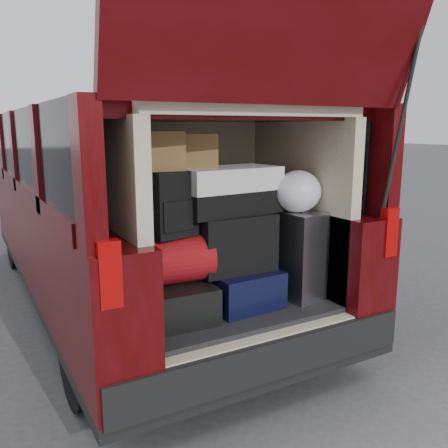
{
  "coord_description": "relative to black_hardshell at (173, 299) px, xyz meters",
  "views": [
    {
      "loc": [
        -1.39,
        -2.28,
        1.64
      ],
      "look_at": [
        0.01,
        0.2,
        1.06
      ],
      "focal_mm": 38.0,
      "sensor_mm": 36.0,
      "label": 1
    }
  ],
  "objects": [
    {
      "name": "navy_hardshell",
      "position": [
        0.44,
        0.01,
        0.01
      ],
      "size": [
        0.45,
        0.54,
        0.23
      ],
      "primitive_type": "cube",
      "rotation": [
        0.0,
        0.0,
        0.04
      ],
      "color": "black",
      "rests_on": "load_floor"
    },
    {
      "name": "backpack",
      "position": [
        -0.0,
        -0.03,
        0.57
      ],
      "size": [
        0.28,
        0.2,
        0.37
      ],
      "primitive_type": "cube",
      "rotation": [
        0.0,
        0.0,
        0.19
      ],
      "color": "black",
      "rests_on": "red_duffel"
    },
    {
      "name": "minivan",
      "position": [
        0.36,
        1.69,
        0.25
      ],
      "size": [
        1.9,
        5.35,
        2.77
      ],
      "color": "black",
      "rests_on": "ground"
    },
    {
      "name": "red_duffel",
      "position": [
        0.0,
        -0.03,
        0.24
      ],
      "size": [
        0.44,
        0.31,
        0.27
      ],
      "primitive_type": "cube",
      "rotation": [
        0.0,
        0.0,
        -0.08
      ],
      "color": "maroon",
      "rests_on": "black_hardshell"
    },
    {
      "name": "silver_roller",
      "position": [
        0.83,
        -0.07,
        0.18
      ],
      "size": [
        0.29,
        0.41,
        0.57
      ],
      "primitive_type": "cube",
      "rotation": [
        0.0,
        0.0,
        0.14
      ],
      "color": "silver",
      "rests_on": "load_floor"
    },
    {
      "name": "load_floor",
      "position": [
        0.36,
        0.11,
        -0.38
      ],
      "size": [
        1.24,
        1.05,
        0.55
      ],
      "primitive_type": "cube",
      "color": "black",
      "rests_on": "ground"
    },
    {
      "name": "twotone_duffel",
      "position": [
        0.39,
        0.04,
        0.61
      ],
      "size": [
        0.66,
        0.38,
        0.28
      ],
      "primitive_type": "cube",
      "rotation": [
        0.0,
        0.0,
        0.09
      ],
      "color": "silver",
      "rests_on": "black_soft_case"
    },
    {
      "name": "black_hardshell",
      "position": [
        0.0,
        0.0,
        0.0
      ],
      "size": [
        0.41,
        0.55,
        0.21
      ],
      "primitive_type": "cube",
      "rotation": [
        0.0,
        0.0,
        -0.04
      ],
      "color": "black",
      "rests_on": "load_floor"
    },
    {
      "name": "grocery_sack_lower",
      "position": [
        -0.04,
        0.04,
        0.86
      ],
      "size": [
        0.26,
        0.23,
        0.22
      ],
      "primitive_type": "cube",
      "rotation": [
        0.0,
        0.0,
        -0.16
      ],
      "color": "olive",
      "rests_on": "backpack"
    },
    {
      "name": "black_soft_case",
      "position": [
        0.4,
        -0.02,
        0.3
      ],
      "size": [
        0.49,
        0.3,
        0.35
      ],
      "primitive_type": "cube",
      "rotation": [
        0.0,
        0.0,
        -0.01
      ],
      "color": "black",
      "rests_on": "navy_hardshell"
    },
    {
      "name": "grocery_sack_upper",
      "position": [
        0.22,
        0.08,
        0.85
      ],
      "size": [
        0.22,
        0.2,
        0.2
      ],
      "primitive_type": "cube",
      "rotation": [
        0.0,
        0.0,
        -0.18
      ],
      "color": "olive",
      "rests_on": "twotone_duffel"
    },
    {
      "name": "ground",
      "position": [
        0.36,
        -0.16,
        -0.66
      ],
      "size": [
        80.0,
        80.0,
        0.0
      ],
      "primitive_type": "plane",
      "color": "#38383A",
      "rests_on": "ground"
    },
    {
      "name": "plastic_bag_right",
      "position": [
        0.82,
        -0.1,
        0.59
      ],
      "size": [
        0.35,
        0.34,
        0.26
      ],
      "primitive_type": "ellipsoid",
      "rotation": [
        0.0,
        0.0,
        -0.19
      ],
      "color": "white",
      "rests_on": "silver_roller"
    }
  ]
}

